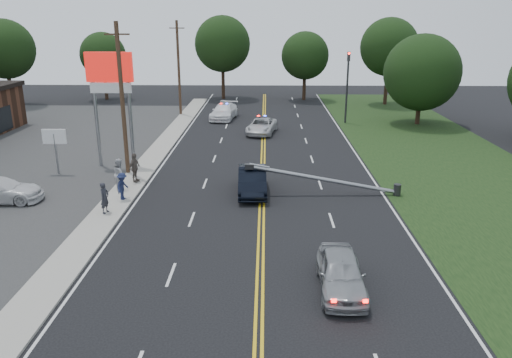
{
  "coord_description": "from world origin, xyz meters",
  "views": [
    {
      "loc": [
        0.2,
        -20.4,
        10.12
      ],
      "look_at": [
        -0.32,
        5.77,
        1.7
      ],
      "focal_mm": 35.0,
      "sensor_mm": 36.0,
      "label": 1
    }
  ],
  "objects_px": {
    "small_sign": "(55,140)",
    "bystander_a": "(105,198)",
    "pylon_sign": "(110,82)",
    "fallen_streetlight": "(332,180)",
    "waiting_sedan": "(341,273)",
    "emergency_b": "(224,112)",
    "utility_pole_far": "(179,68)",
    "utility_pole_mid": "(122,100)",
    "emergency_a": "(262,126)",
    "bystander_c": "(122,186)",
    "bystander_b": "(120,174)",
    "crashed_sedan": "(252,181)",
    "bystander_d": "(135,168)",
    "traffic_signal": "(347,81)"
  },
  "relations": [
    {
      "from": "traffic_signal",
      "to": "fallen_streetlight",
      "type": "relative_size",
      "value": 0.75
    },
    {
      "from": "waiting_sedan",
      "to": "emergency_b",
      "type": "distance_m",
      "value": 35.58
    },
    {
      "from": "emergency_a",
      "to": "bystander_c",
      "type": "distance_m",
      "value": 19.82
    },
    {
      "from": "pylon_sign",
      "to": "small_sign",
      "type": "xyz_separation_m",
      "value": [
        -3.5,
        -2.0,
        -3.66
      ]
    },
    {
      "from": "waiting_sedan",
      "to": "emergency_b",
      "type": "height_order",
      "value": "emergency_b"
    },
    {
      "from": "crashed_sedan",
      "to": "bystander_d",
      "type": "height_order",
      "value": "bystander_d"
    },
    {
      "from": "waiting_sedan",
      "to": "bystander_d",
      "type": "xyz_separation_m",
      "value": [
        -11.33,
        13.02,
        0.32
      ]
    },
    {
      "from": "pylon_sign",
      "to": "bystander_c",
      "type": "distance_m",
      "value": 9.23
    },
    {
      "from": "crashed_sedan",
      "to": "bystander_d",
      "type": "xyz_separation_m",
      "value": [
        -7.57,
        1.67,
        0.27
      ]
    },
    {
      "from": "small_sign",
      "to": "bystander_a",
      "type": "xyz_separation_m",
      "value": [
        5.56,
        -7.42,
        -1.36
      ]
    },
    {
      "from": "pylon_sign",
      "to": "utility_pole_mid",
      "type": "distance_m",
      "value": 2.55
    },
    {
      "from": "emergency_b",
      "to": "traffic_signal",
      "type": "bearing_deg",
      "value": 0.05
    },
    {
      "from": "utility_pole_far",
      "to": "utility_pole_mid",
      "type": "bearing_deg",
      "value": -90.0
    },
    {
      "from": "pylon_sign",
      "to": "fallen_streetlight",
      "type": "relative_size",
      "value": 0.85
    },
    {
      "from": "utility_pole_mid",
      "to": "utility_pole_far",
      "type": "height_order",
      "value": "same"
    },
    {
      "from": "bystander_d",
      "to": "fallen_streetlight",
      "type": "bearing_deg",
      "value": -80.84
    },
    {
      "from": "utility_pole_far",
      "to": "crashed_sedan",
      "type": "relative_size",
      "value": 2.09
    },
    {
      "from": "fallen_streetlight",
      "to": "waiting_sedan",
      "type": "distance_m",
      "value": 11.11
    },
    {
      "from": "pylon_sign",
      "to": "emergency_b",
      "type": "distance_m",
      "value": 19.53
    },
    {
      "from": "traffic_signal",
      "to": "utility_pole_mid",
      "type": "relative_size",
      "value": 0.7
    },
    {
      "from": "small_sign",
      "to": "traffic_signal",
      "type": "height_order",
      "value": "traffic_signal"
    },
    {
      "from": "pylon_sign",
      "to": "traffic_signal",
      "type": "bearing_deg",
      "value": 40.39
    },
    {
      "from": "small_sign",
      "to": "emergency_b",
      "type": "height_order",
      "value": "small_sign"
    },
    {
      "from": "utility_pole_far",
      "to": "bystander_c",
      "type": "distance_m",
      "value": 27.65
    },
    {
      "from": "utility_pole_mid",
      "to": "waiting_sedan",
      "type": "relative_size",
      "value": 2.32
    },
    {
      "from": "utility_pole_mid",
      "to": "emergency_b",
      "type": "xyz_separation_m",
      "value": [
        4.98,
        19.75,
        -4.28
      ]
    },
    {
      "from": "utility_pole_mid",
      "to": "emergency_a",
      "type": "bearing_deg",
      "value": 55.01
    },
    {
      "from": "utility_pole_far",
      "to": "bystander_c",
      "type": "height_order",
      "value": "utility_pole_far"
    },
    {
      "from": "small_sign",
      "to": "utility_pole_mid",
      "type": "distance_m",
      "value": 5.53
    },
    {
      "from": "pylon_sign",
      "to": "utility_pole_far",
      "type": "height_order",
      "value": "utility_pole_far"
    },
    {
      "from": "traffic_signal",
      "to": "utility_pole_far",
      "type": "height_order",
      "value": "utility_pole_far"
    },
    {
      "from": "crashed_sedan",
      "to": "emergency_b",
      "type": "relative_size",
      "value": 0.87
    },
    {
      "from": "utility_pole_far",
      "to": "bystander_c",
      "type": "bearing_deg",
      "value": -87.61
    },
    {
      "from": "emergency_a",
      "to": "bystander_d",
      "type": "xyz_separation_m",
      "value": [
        -7.99,
        -14.92,
        0.37
      ]
    },
    {
      "from": "bystander_c",
      "to": "bystander_d",
      "type": "relative_size",
      "value": 0.85
    },
    {
      "from": "crashed_sedan",
      "to": "waiting_sedan",
      "type": "xyz_separation_m",
      "value": [
        3.76,
        -11.35,
        -0.05
      ]
    },
    {
      "from": "emergency_b",
      "to": "bystander_d",
      "type": "bearing_deg",
      "value": -92.26
    },
    {
      "from": "bystander_b",
      "to": "emergency_b",
      "type": "bearing_deg",
      "value": -26.15
    },
    {
      "from": "bystander_b",
      "to": "utility_pole_far",
      "type": "bearing_deg",
      "value": -14.1
    },
    {
      "from": "emergency_b",
      "to": "small_sign",
      "type": "bearing_deg",
      "value": -108.31
    },
    {
      "from": "traffic_signal",
      "to": "bystander_a",
      "type": "distance_m",
      "value": 30.6
    },
    {
      "from": "utility_pole_far",
      "to": "bystander_c",
      "type": "relative_size",
      "value": 6.26
    },
    {
      "from": "pylon_sign",
      "to": "bystander_a",
      "type": "relative_size",
      "value": 4.71
    },
    {
      "from": "fallen_streetlight",
      "to": "crashed_sedan",
      "type": "xyz_separation_m",
      "value": [
        -4.79,
        0.29,
        -0.13
      ]
    },
    {
      "from": "emergency_b",
      "to": "bystander_b",
      "type": "xyz_separation_m",
      "value": [
        -4.49,
        -23.21,
        0.28
      ]
    },
    {
      "from": "utility_pole_far",
      "to": "emergency_a",
      "type": "relative_size",
      "value": 2.02
    },
    {
      "from": "utility_pole_mid",
      "to": "crashed_sedan",
      "type": "height_order",
      "value": "utility_pole_mid"
    },
    {
      "from": "emergency_a",
      "to": "emergency_b",
      "type": "bearing_deg",
      "value": 130.63
    },
    {
      "from": "emergency_a",
      "to": "utility_pole_far",
      "type": "bearing_deg",
      "value": 144.89
    },
    {
      "from": "utility_pole_far",
      "to": "bystander_b",
      "type": "height_order",
      "value": "utility_pole_far"
    }
  ]
}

